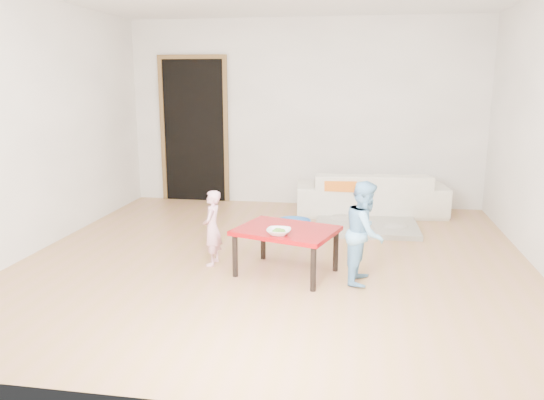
% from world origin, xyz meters
% --- Properties ---
extents(floor, '(5.00, 5.00, 0.01)m').
position_xyz_m(floor, '(0.00, 0.00, 0.00)').
color(floor, '#B1854C').
rests_on(floor, ground).
extents(back_wall, '(5.00, 0.02, 2.60)m').
position_xyz_m(back_wall, '(0.00, 2.50, 1.30)').
color(back_wall, white).
rests_on(back_wall, floor).
extents(left_wall, '(0.02, 5.00, 2.60)m').
position_xyz_m(left_wall, '(-2.50, 0.00, 1.30)').
color(left_wall, white).
rests_on(left_wall, floor).
extents(doorway, '(1.02, 0.08, 2.11)m').
position_xyz_m(doorway, '(-1.60, 2.48, 1.02)').
color(doorway, brown).
rests_on(doorway, back_wall).
extents(sofa, '(2.03, 0.98, 0.57)m').
position_xyz_m(sofa, '(0.96, 2.05, 0.29)').
color(sofa, white).
rests_on(sofa, floor).
extents(cushion, '(0.50, 0.45, 0.13)m').
position_xyz_m(cushion, '(0.53, 1.82, 0.44)').
color(cushion, orange).
rests_on(cushion, sofa).
extents(red_table, '(1.02, 0.88, 0.43)m').
position_xyz_m(red_table, '(0.17, -0.40, 0.22)').
color(red_table, '#95080C').
rests_on(red_table, floor).
extents(bowl, '(0.21, 0.21, 0.05)m').
position_xyz_m(bowl, '(0.13, -0.60, 0.46)').
color(bowl, white).
rests_on(bowl, red_table).
extents(broccoli, '(0.12, 0.12, 0.06)m').
position_xyz_m(broccoli, '(0.13, -0.60, 0.46)').
color(broccoli, '#2D5919').
rests_on(broccoli, red_table).
extents(child_pink, '(0.18, 0.27, 0.73)m').
position_xyz_m(child_pink, '(-0.57, -0.27, 0.37)').
color(child_pink, '#DA6381').
rests_on(child_pink, floor).
extents(child_blue, '(0.40, 0.49, 0.91)m').
position_xyz_m(child_blue, '(0.87, -0.48, 0.45)').
color(child_blue, '#6AB5F6').
rests_on(child_blue, floor).
extents(basin, '(0.41, 0.41, 0.13)m').
position_xyz_m(basin, '(0.05, 1.03, 0.06)').
color(basin, '#3273BF').
rests_on(basin, floor).
extents(blanket, '(1.25, 1.05, 0.06)m').
position_xyz_m(blanket, '(0.91, 1.32, 0.03)').
color(blanket, '#B5B2A0').
rests_on(blanket, floor).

